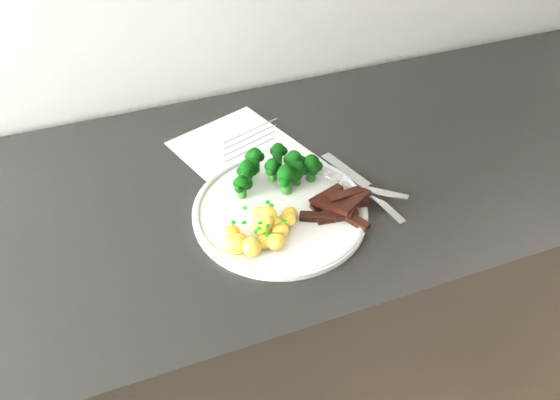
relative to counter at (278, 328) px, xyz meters
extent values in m
cube|color=black|center=(0.00, 0.01, 0.00)|extent=(2.50, 0.63, 0.94)
cube|color=white|center=(-0.03, 0.08, 0.47)|extent=(0.29, 0.34, 0.00)
cube|color=slate|center=(0.00, 0.17, 0.47)|extent=(0.13, 0.05, 0.00)
cube|color=slate|center=(0.00, 0.15, 0.47)|extent=(0.12, 0.05, 0.00)
cube|color=slate|center=(-0.01, 0.12, 0.47)|extent=(0.12, 0.04, 0.00)
cube|color=slate|center=(-0.02, 0.10, 0.47)|extent=(0.12, 0.04, 0.00)
cylinder|color=white|center=(-0.02, -0.08, 0.47)|extent=(0.30, 0.30, 0.01)
torus|color=white|center=(-0.02, -0.08, 0.48)|extent=(0.29, 0.29, 0.01)
cylinder|color=#235F1A|center=(-0.01, -0.01, 0.50)|extent=(0.01, 0.01, 0.02)
sphere|color=black|center=(-0.01, -0.02, 0.52)|extent=(0.02, 0.02, 0.02)
sphere|color=black|center=(-0.02, -0.01, 0.52)|extent=(0.02, 0.02, 0.02)
sphere|color=black|center=(-0.02, -0.02, 0.52)|extent=(0.02, 0.02, 0.02)
sphere|color=black|center=(-0.01, -0.01, 0.52)|extent=(0.02, 0.02, 0.02)
cylinder|color=#235F1A|center=(0.03, -0.01, 0.49)|extent=(0.02, 0.02, 0.02)
sphere|color=black|center=(0.04, -0.01, 0.51)|extent=(0.02, 0.02, 0.02)
sphere|color=black|center=(0.02, 0.00, 0.51)|extent=(0.02, 0.02, 0.02)
sphere|color=black|center=(0.02, -0.01, 0.51)|extent=(0.02, 0.02, 0.02)
sphere|color=black|center=(0.03, -0.01, 0.52)|extent=(0.03, 0.03, 0.03)
cylinder|color=#235F1A|center=(-0.06, 0.00, 0.49)|extent=(0.02, 0.02, 0.02)
sphere|color=black|center=(-0.05, 0.00, 0.51)|extent=(0.02, 0.02, 0.02)
sphere|color=black|center=(-0.05, 0.01, 0.51)|extent=(0.02, 0.02, 0.02)
sphere|color=black|center=(-0.07, 0.01, 0.51)|extent=(0.02, 0.02, 0.02)
sphere|color=black|center=(-0.06, -0.01, 0.51)|extent=(0.02, 0.02, 0.02)
sphere|color=black|center=(-0.06, 0.00, 0.52)|extent=(0.03, 0.03, 0.03)
cylinder|color=#235F1A|center=(0.01, 0.03, 0.50)|extent=(0.01, 0.01, 0.02)
sphere|color=black|center=(0.02, 0.03, 0.52)|extent=(0.02, 0.02, 0.02)
sphere|color=black|center=(0.01, 0.03, 0.52)|extent=(0.02, 0.02, 0.02)
sphere|color=black|center=(0.01, 0.02, 0.52)|extent=(0.02, 0.02, 0.02)
sphere|color=black|center=(0.01, 0.03, 0.52)|extent=(0.02, 0.02, 0.02)
cylinder|color=#235F1A|center=(-0.04, 0.02, 0.50)|extent=(0.02, 0.02, 0.02)
sphere|color=black|center=(-0.03, 0.02, 0.52)|extent=(0.02, 0.02, 0.02)
sphere|color=black|center=(-0.04, 0.03, 0.52)|extent=(0.02, 0.02, 0.02)
sphere|color=black|center=(-0.04, 0.01, 0.52)|extent=(0.02, 0.02, 0.02)
sphere|color=black|center=(-0.04, 0.02, 0.53)|extent=(0.03, 0.03, 0.03)
cylinder|color=#235F1A|center=(0.05, -0.03, 0.49)|extent=(0.02, 0.02, 0.02)
sphere|color=black|center=(0.06, -0.03, 0.51)|extent=(0.02, 0.02, 0.02)
sphere|color=black|center=(0.05, -0.02, 0.51)|extent=(0.02, 0.02, 0.02)
sphere|color=black|center=(0.04, -0.03, 0.51)|extent=(0.02, 0.02, 0.02)
sphere|color=black|center=(0.05, -0.04, 0.51)|extent=(0.02, 0.02, 0.02)
sphere|color=black|center=(0.05, -0.03, 0.52)|extent=(0.03, 0.03, 0.03)
cylinder|color=#235F1A|center=(-0.07, -0.03, 0.49)|extent=(0.01, 0.01, 0.02)
sphere|color=black|center=(-0.07, -0.03, 0.51)|extent=(0.02, 0.02, 0.02)
sphere|color=black|center=(-0.08, -0.02, 0.51)|extent=(0.02, 0.02, 0.02)
sphere|color=black|center=(-0.08, -0.03, 0.51)|extent=(0.02, 0.02, 0.02)
sphere|color=black|center=(-0.07, -0.03, 0.51)|extent=(0.02, 0.02, 0.02)
cylinder|color=#235F1A|center=(0.00, -0.04, 0.49)|extent=(0.02, 0.02, 0.03)
sphere|color=black|center=(0.01, -0.04, 0.51)|extent=(0.03, 0.03, 0.03)
sphere|color=black|center=(0.00, -0.03, 0.51)|extent=(0.02, 0.02, 0.02)
sphere|color=black|center=(-0.01, -0.05, 0.51)|extent=(0.02, 0.02, 0.02)
sphere|color=black|center=(0.00, -0.04, 0.52)|extent=(0.03, 0.03, 0.03)
cylinder|color=#235F1A|center=(0.02, -0.03, 0.49)|extent=(0.02, 0.02, 0.02)
sphere|color=black|center=(0.03, -0.03, 0.51)|extent=(0.02, 0.02, 0.02)
sphere|color=black|center=(0.02, -0.02, 0.51)|extent=(0.02, 0.02, 0.02)
sphere|color=black|center=(0.02, -0.04, 0.51)|extent=(0.02, 0.02, 0.02)
sphere|color=black|center=(0.02, -0.03, 0.52)|extent=(0.03, 0.03, 0.03)
ellipsoid|color=yellow|center=(-0.11, -0.13, 0.49)|extent=(0.02, 0.02, 0.02)
ellipsoid|color=yellow|center=(-0.10, -0.16, 0.49)|extent=(0.03, 0.03, 0.03)
ellipsoid|color=yellow|center=(-0.05, -0.12, 0.49)|extent=(0.03, 0.03, 0.03)
ellipsoid|color=yellow|center=(-0.02, -0.11, 0.49)|extent=(0.03, 0.02, 0.02)
ellipsoid|color=yellow|center=(-0.07, -0.12, 0.49)|extent=(0.03, 0.03, 0.03)
ellipsoid|color=yellow|center=(-0.06, -0.11, 0.49)|extent=(0.03, 0.03, 0.03)
ellipsoid|color=yellow|center=(-0.12, -0.14, 0.49)|extent=(0.03, 0.03, 0.03)
ellipsoid|color=yellow|center=(-0.05, -0.14, 0.49)|extent=(0.03, 0.03, 0.02)
ellipsoid|color=yellow|center=(-0.12, -0.14, 0.49)|extent=(0.03, 0.03, 0.03)
ellipsoid|color=yellow|center=(-0.07, -0.10, 0.51)|extent=(0.03, 0.02, 0.02)
ellipsoid|color=yellow|center=(-0.03, -0.12, 0.49)|extent=(0.03, 0.03, 0.03)
ellipsoid|color=yellow|center=(-0.08, -0.15, 0.49)|extent=(0.03, 0.02, 0.02)
ellipsoid|color=yellow|center=(-0.06, -0.11, 0.51)|extent=(0.03, 0.03, 0.03)
ellipsoid|color=yellow|center=(-0.07, -0.12, 0.51)|extent=(0.03, 0.03, 0.02)
ellipsoid|color=yellow|center=(-0.12, -0.11, 0.49)|extent=(0.03, 0.03, 0.02)
ellipsoid|color=yellow|center=(-0.06, -0.16, 0.49)|extent=(0.03, 0.03, 0.03)
ellipsoid|color=yellow|center=(-0.07, -0.12, 0.51)|extent=(0.03, 0.03, 0.02)
cube|color=#0E6F0A|center=(-0.05, -0.11, 0.52)|extent=(0.01, 0.01, 0.00)
cube|color=#0E6F0A|center=(-0.07, -0.12, 0.51)|extent=(0.01, 0.01, 0.00)
cube|color=#0E6F0A|center=(-0.07, -0.12, 0.51)|extent=(0.01, 0.01, 0.00)
cube|color=#0E6F0A|center=(-0.07, -0.14, 0.51)|extent=(0.01, 0.01, 0.00)
cube|color=#0E6F0A|center=(-0.10, -0.12, 0.51)|extent=(0.01, 0.01, 0.00)
cube|color=#0E6F0A|center=(-0.04, -0.14, 0.52)|extent=(0.01, 0.01, 0.00)
cube|color=#0E6F0A|center=(-0.08, -0.14, 0.51)|extent=(0.01, 0.01, 0.00)
cube|color=#0E6F0A|center=(-0.07, -0.15, 0.51)|extent=(0.01, 0.01, 0.00)
cube|color=#0E6F0A|center=(-0.05, -0.10, 0.52)|extent=(0.01, 0.01, 0.00)
cube|color=#0E6F0A|center=(-0.11, -0.11, 0.51)|extent=(0.01, 0.01, 0.00)
cube|color=#0E6F0A|center=(-0.09, -0.15, 0.52)|extent=(0.01, 0.01, 0.00)
cube|color=#0E6F0A|center=(-0.05, -0.09, 0.51)|extent=(0.01, 0.01, 0.00)
cube|color=#0E6F0A|center=(-0.08, -0.13, 0.52)|extent=(0.01, 0.01, 0.00)
cube|color=#0E6F0A|center=(-0.09, -0.09, 0.52)|extent=(0.01, 0.01, 0.00)
cube|color=black|center=(0.06, -0.08, 0.49)|extent=(0.07, 0.03, 0.02)
cube|color=black|center=(0.06, -0.10, 0.49)|extent=(0.07, 0.03, 0.02)
cube|color=black|center=(0.06, -0.13, 0.49)|extent=(0.07, 0.03, 0.02)
cube|color=black|center=(0.07, -0.15, 0.49)|extent=(0.04, 0.07, 0.01)
cube|color=black|center=(0.02, -0.12, 0.49)|extent=(0.06, 0.04, 0.02)
cube|color=black|center=(0.09, -0.12, 0.50)|extent=(0.07, 0.06, 0.02)
cube|color=black|center=(0.05, -0.12, 0.50)|extent=(0.06, 0.06, 0.02)
cube|color=black|center=(0.08, -0.10, 0.50)|extent=(0.07, 0.03, 0.02)
cube|color=black|center=(0.09, -0.12, 0.49)|extent=(0.07, 0.03, 0.02)
cube|color=silver|center=(0.14, -0.10, 0.49)|extent=(0.09, 0.09, 0.02)
cube|color=silver|center=(0.09, -0.05, 0.49)|extent=(0.03, 0.03, 0.01)
cylinder|color=silver|center=(0.08, -0.02, 0.49)|extent=(0.03, 0.03, 0.00)
cylinder|color=silver|center=(0.07, -0.03, 0.49)|extent=(0.03, 0.03, 0.00)
cylinder|color=silver|center=(0.07, -0.03, 0.49)|extent=(0.03, 0.03, 0.00)
cylinder|color=silver|center=(0.07, -0.03, 0.49)|extent=(0.03, 0.03, 0.00)
cube|color=silver|center=(0.12, -0.03, 0.49)|extent=(0.05, 0.12, 0.01)
cube|color=silver|center=(0.14, -0.13, 0.48)|extent=(0.04, 0.10, 0.02)
camera|label=1|loc=(-0.25, -0.68, 1.10)|focal=34.03mm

